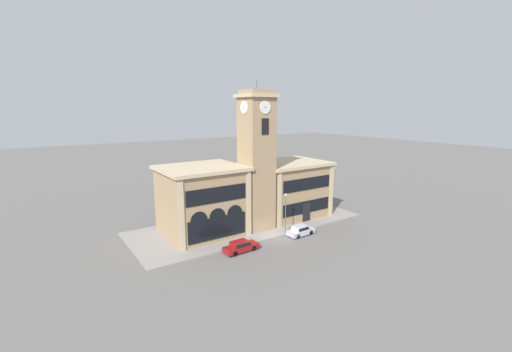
% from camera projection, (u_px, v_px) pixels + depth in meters
% --- Properties ---
extents(ground_plane, '(300.00, 300.00, 0.00)m').
position_uv_depth(ground_plane, '(276.00, 238.00, 47.63)').
color(ground_plane, '#605E5B').
extents(sidewalk_kerb, '(35.77, 13.88, 0.15)m').
position_uv_depth(sidewalk_kerb, '(249.00, 224.00, 53.24)').
color(sidewalk_kerb, gray).
rests_on(sidewalk_kerb, ground_plane).
extents(clock_tower, '(4.81, 4.81, 21.45)m').
position_uv_depth(clock_tower, '(257.00, 161.00, 49.49)').
color(clock_tower, '#9E7F5B').
rests_on(clock_tower, ground_plane).
extents(town_hall_left_wing, '(11.28, 9.88, 9.79)m').
position_uv_depth(town_hall_left_wing, '(202.00, 200.00, 48.33)').
color(town_hall_left_wing, '#9E7F5B').
rests_on(town_hall_left_wing, ground_plane).
extents(town_hall_right_wing, '(12.23, 9.88, 9.05)m').
position_uv_depth(town_hall_right_wing, '(288.00, 188.00, 57.10)').
color(town_hall_right_wing, '#9E7F5B').
rests_on(town_hall_right_wing, ground_plane).
extents(parked_car_near, '(4.62, 1.91, 1.39)m').
position_uv_depth(parked_car_near, '(241.00, 246.00, 42.90)').
color(parked_car_near, maroon).
rests_on(parked_car_near, ground_plane).
extents(parked_car_mid, '(4.10, 1.87, 1.44)m').
position_uv_depth(parked_car_mid, '(300.00, 230.00, 48.41)').
color(parked_car_mid, '#B2B7C1').
rests_on(parked_car_mid, ground_plane).
extents(street_lamp, '(0.36, 0.36, 5.78)m').
position_uv_depth(street_lamp, '(286.00, 207.00, 48.47)').
color(street_lamp, '#4C4C51').
rests_on(street_lamp, sidewalk_kerb).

